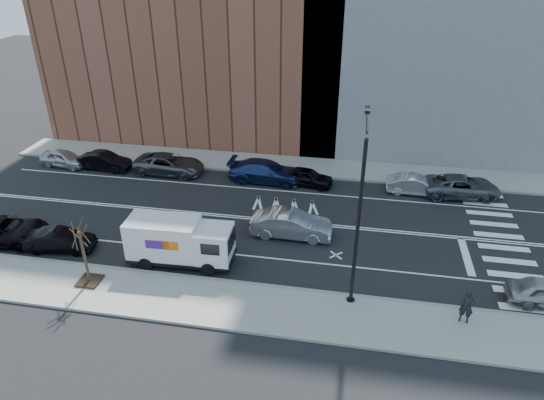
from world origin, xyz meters
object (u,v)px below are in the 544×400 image
(far_parked_a, at_px, (64,158))
(pedestrian, at_px, (467,306))
(driving_sedan, at_px, (291,224))
(fedex_van, at_px, (179,241))
(far_parked_b, at_px, (105,161))

(far_parked_a, relative_size, pedestrian, 2.17)
(pedestrian, bearing_deg, driving_sedan, 158.25)
(fedex_van, xyz_separation_m, driving_sedan, (5.87, 3.96, -0.62))
(driving_sedan, bearing_deg, fedex_van, 124.00)
(far_parked_b, xyz_separation_m, pedestrian, (25.69, -13.60, 0.38))
(driving_sedan, bearing_deg, far_parked_b, 66.05)
(fedex_van, xyz_separation_m, far_parked_a, (-13.99, 11.18, -0.77))
(fedex_van, distance_m, driving_sedan, 7.11)
(far_parked_a, xyz_separation_m, far_parked_b, (3.59, 0.01, 0.02))
(fedex_van, xyz_separation_m, far_parked_b, (-10.41, 11.19, -0.75))
(far_parked_a, height_order, pedestrian, pedestrian)
(driving_sedan, relative_size, pedestrian, 2.72)
(far_parked_b, relative_size, pedestrian, 2.30)
(far_parked_a, bearing_deg, pedestrian, -108.16)
(far_parked_a, relative_size, far_parked_b, 0.94)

